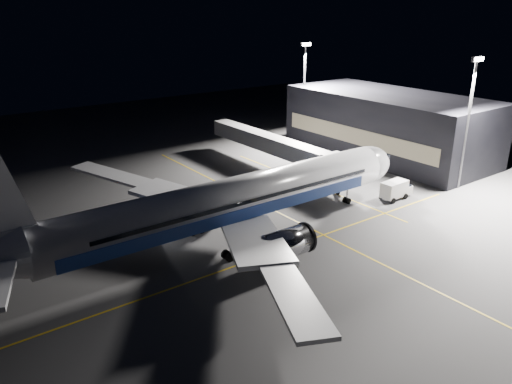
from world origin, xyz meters
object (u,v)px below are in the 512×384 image
at_px(jet_bridge, 279,146).
at_px(baggage_tug, 145,219).
at_px(floodlight_mast_south, 469,112).
at_px(safety_cone_a, 182,230).
at_px(airliner, 225,203).
at_px(safety_cone_c, 173,227).
at_px(safety_cone_b, 181,218).
at_px(service_truck, 396,189).
at_px(floodlight_mast_north, 304,83).

distance_m(jet_bridge, baggage_tug, 30.36).
distance_m(floodlight_mast_south, safety_cone_a, 47.36).
distance_m(airliner, floodlight_mast_south, 42.13).
bearing_deg(baggage_tug, floodlight_mast_south, -33.20).
height_order(baggage_tug, safety_cone_c, baggage_tug).
bearing_deg(airliner, jet_bridge, 38.04).
distance_m(airliner, safety_cone_b, 10.53).
height_order(airliner, jet_bridge, airliner).
relative_size(baggage_tug, safety_cone_b, 5.30).
xyz_separation_m(floodlight_mast_south, safety_cone_b, (-42.43, 15.25, -12.08)).
bearing_deg(jet_bridge, safety_cone_c, -157.70).
distance_m(floodlight_mast_south, service_truck, 16.48).
height_order(service_truck, safety_cone_b, service_truck).
relative_size(floodlight_mast_south, safety_cone_b, 36.13).
bearing_deg(jet_bridge, service_truck, -74.27).
bearing_deg(safety_cone_c, floodlight_mast_north, 29.08).
xyz_separation_m(service_truck, safety_cone_b, (-30.38, 12.30, -1.24)).
bearing_deg(airliner, service_truck, -6.02).
bearing_deg(service_truck, safety_cone_c, 160.62).
bearing_deg(floodlight_mast_north, service_truck, -108.98).
bearing_deg(jet_bridge, floodlight_mast_north, 37.74).
xyz_separation_m(floodlight_mast_north, service_truck, (-12.05, -35.05, -10.85)).
bearing_deg(jet_bridge, baggage_tug, -165.25).
bearing_deg(jet_bridge, airliner, -141.96).
xyz_separation_m(floodlight_mast_north, safety_cone_b, (-42.43, -22.75, -12.08)).
relative_size(jet_bridge, safety_cone_a, 60.85).
height_order(safety_cone_a, safety_cone_c, safety_cone_c).
distance_m(jet_bridge, floodlight_mast_south, 31.05).
distance_m(floodlight_mast_north, baggage_tug, 53.11).
bearing_deg(service_truck, safety_cone_b, 155.71).
bearing_deg(baggage_tug, jet_bridge, 0.74).
distance_m(floodlight_mast_south, safety_cone_c, 48.24).
height_order(jet_bridge, floodlight_mast_north, floodlight_mast_north).
relative_size(service_truck, baggage_tug, 1.87).
relative_size(floodlight_mast_south, baggage_tug, 6.82).
bearing_deg(safety_cone_a, baggage_tug, 120.31).
height_order(floodlight_mast_north, safety_cone_b, floodlight_mast_north).
distance_m(airliner, safety_cone_c, 9.35).
height_order(service_truck, safety_cone_a, service_truck).
xyz_separation_m(service_truck, safety_cone_a, (-32.25, 8.61, -1.24)).
bearing_deg(service_truck, jet_bridge, 103.48).
xyz_separation_m(jet_bridge, floodlight_mast_north, (18.00, 13.93, 7.79)).
bearing_deg(baggage_tug, safety_cone_c, -69.59).
distance_m(airliner, baggage_tug, 12.76).
bearing_deg(service_truck, floodlight_mast_south, -16.02).
height_order(baggage_tug, safety_cone_a, baggage_tug).
bearing_deg(safety_cone_a, floodlight_mast_south, -14.62).
relative_size(airliner, service_truck, 10.84).
bearing_deg(safety_cone_a, jet_bridge, 25.43).
xyz_separation_m(floodlight_mast_north, safety_cone_a, (-44.31, -26.44, -12.09)).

